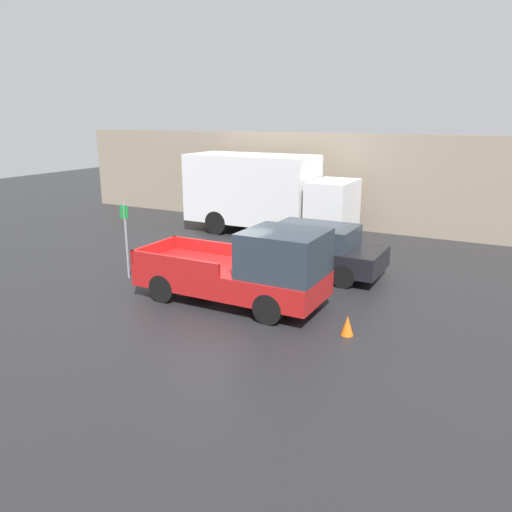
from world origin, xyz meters
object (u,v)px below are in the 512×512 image
Objects in this scene: delivery_truck at (264,192)px; traffic_cone at (347,325)px; car at (312,249)px; parking_sign at (126,236)px; pickup_truck at (247,269)px; newspaper_box at (243,209)px.

traffic_cone is at bearing -52.55° from delivery_truck.
car is 0.64× the size of delivery_truck.
delivery_truck is 7.53m from parking_sign.
pickup_truck reaches higher than newspaper_box.
delivery_truck reaches higher than parking_sign.
parking_sign reaches higher than pickup_truck.
delivery_truck is 3.30m from newspaper_box.
traffic_cone is (6.41, -8.36, -1.54)m from delivery_truck.
parking_sign is (-4.37, 0.29, 0.36)m from pickup_truck.
car is at bearing -46.58° from newspaper_box.
pickup_truck is 3.09m from traffic_cone.
newspaper_box is at bearing 119.90° from pickup_truck.
parking_sign is at bearing -96.88° from delivery_truck.
parking_sign is at bearing 176.24° from pickup_truck.
car is at bearing -48.05° from delivery_truck.
pickup_truck is 1.12× the size of car.
traffic_cone is at bearing -7.02° from parking_sign.
car is at bearing 121.91° from traffic_cone.
newspaper_box is at bearing 97.73° from parking_sign.
pickup_truck is at bearing -60.10° from newspaper_box.
car reaches higher than newspaper_box.
car is at bearing 82.75° from pickup_truck.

